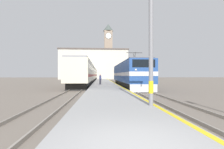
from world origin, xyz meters
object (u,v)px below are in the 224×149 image
(locomotive_train, at_px, (128,75))
(person_on_platform, at_px, (100,79))
(passenger_train, at_px, (89,74))
(catenary_mast, at_px, (153,26))
(clock_tower, at_px, (108,50))

(locomotive_train, xyz_separation_m, person_on_platform, (-4.30, 1.32, -0.71))
(locomotive_train, relative_size, passenger_train, 0.36)
(locomotive_train, distance_m, person_on_platform, 4.55)
(catenary_mast, bearing_deg, locomotive_train, 84.45)
(catenary_mast, relative_size, person_on_platform, 4.71)
(passenger_train, distance_m, clock_tower, 38.70)
(passenger_train, xyz_separation_m, clock_tower, (6.65, 36.29, 11.65))
(clock_tower, bearing_deg, catenary_mast, -91.01)
(passenger_train, bearing_deg, locomotive_train, -70.08)
(person_on_platform, bearing_deg, clock_tower, 85.98)
(person_on_platform, height_order, clock_tower, clock_tower)
(locomotive_train, height_order, passenger_train, locomotive_train)
(passenger_train, relative_size, clock_tower, 2.07)
(passenger_train, xyz_separation_m, catenary_mast, (5.35, -37.86, 2.06))
(clock_tower, bearing_deg, passenger_train, -100.39)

